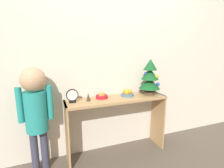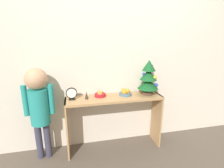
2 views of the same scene
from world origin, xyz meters
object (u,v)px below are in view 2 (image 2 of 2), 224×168
object	(u,v)px
mini_tree	(148,78)
fruit_bowl	(125,93)
desk_clock	(72,94)
child_figure	(39,102)
singing_bowl	(100,95)
figurine	(87,95)

from	to	relation	value
mini_tree	fruit_bowl	world-z (taller)	mini_tree
desk_clock	child_figure	world-z (taller)	child_figure
fruit_bowl	singing_bowl	size ratio (longest dim) A/B	1.12
mini_tree	singing_bowl	bearing A→B (deg)	175.00
fruit_bowl	mini_tree	bearing A→B (deg)	-6.17
fruit_bowl	figurine	distance (m)	0.51
mini_tree	child_figure	distance (m)	1.40
desk_clock	mini_tree	bearing A→B (deg)	-0.44
child_figure	singing_bowl	bearing A→B (deg)	4.65
fruit_bowl	figurine	bearing A→B (deg)	-176.41
mini_tree	singing_bowl	world-z (taller)	mini_tree
fruit_bowl	desk_clock	world-z (taller)	desk_clock
mini_tree	desk_clock	bearing A→B (deg)	179.56
mini_tree	desk_clock	world-z (taller)	mini_tree
singing_bowl	desk_clock	distance (m)	0.37
mini_tree	child_figure	bearing A→B (deg)	-179.81
mini_tree	figurine	size ratio (longest dim) A/B	4.66
singing_bowl	desk_clock	world-z (taller)	desk_clock
fruit_bowl	child_figure	size ratio (longest dim) A/B	0.14
desk_clock	child_figure	size ratio (longest dim) A/B	0.13
desk_clock	figurine	world-z (taller)	desk_clock
mini_tree	fruit_bowl	distance (m)	0.36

